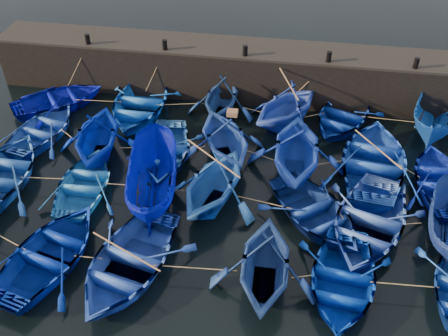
# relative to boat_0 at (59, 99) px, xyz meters

# --- Properties ---
(ground) EXTENTS (120.00, 120.00, 0.00)m
(ground) POSITION_rel_boat_0_xyz_m (9.17, -7.53, -0.47)
(ground) COLOR black
(ground) RESTS_ON ground
(quay_wall) EXTENTS (26.00, 2.50, 2.50)m
(quay_wall) POSITION_rel_boat_0_xyz_m (9.17, 2.97, 0.78)
(quay_wall) COLOR black
(quay_wall) RESTS_ON ground
(quay_top) EXTENTS (26.00, 2.50, 0.12)m
(quay_top) POSITION_rel_boat_0_xyz_m (9.17, 2.97, 2.09)
(quay_top) COLOR black
(quay_top) RESTS_ON quay_wall
(bollard_0) EXTENTS (0.24, 0.24, 0.50)m
(bollard_0) POSITION_rel_boat_0_xyz_m (1.17, 2.07, 2.40)
(bollard_0) COLOR black
(bollard_0) RESTS_ON quay_top
(bollard_1) EXTENTS (0.24, 0.24, 0.50)m
(bollard_1) POSITION_rel_boat_0_xyz_m (5.17, 2.07, 2.40)
(bollard_1) COLOR black
(bollard_1) RESTS_ON quay_top
(bollard_2) EXTENTS (0.24, 0.24, 0.50)m
(bollard_2) POSITION_rel_boat_0_xyz_m (9.17, 2.07, 2.40)
(bollard_2) COLOR black
(bollard_2) RESTS_ON quay_top
(bollard_3) EXTENTS (0.24, 0.24, 0.50)m
(bollard_3) POSITION_rel_boat_0_xyz_m (13.17, 2.07, 2.40)
(bollard_3) COLOR black
(bollard_3) RESTS_ON quay_top
(bollard_4) EXTENTS (0.24, 0.24, 0.50)m
(bollard_4) POSITION_rel_boat_0_xyz_m (17.17, 2.07, 2.40)
(bollard_4) COLOR black
(bollard_4) RESTS_ON quay_top
(boat_0) EXTENTS (5.59, 5.40, 0.95)m
(boat_0) POSITION_rel_boat_0_xyz_m (0.00, 0.00, 0.00)
(boat_0) COLOR #00088E
(boat_0) RESTS_ON ground
(boat_1) EXTENTS (3.97, 5.52, 1.14)m
(boat_1) POSITION_rel_boat_0_xyz_m (4.16, 0.17, 0.10)
(boat_1) COLOR blue
(boat_1) RESTS_ON ground
(boat_2) EXTENTS (3.48, 3.99, 2.02)m
(boat_2) POSITION_rel_boat_0_xyz_m (8.23, 0.70, 0.54)
(boat_2) COLOR navy
(boat_2) RESTS_ON ground
(boat_3) EXTENTS (5.52, 5.65, 2.26)m
(boat_3) POSITION_rel_boat_0_xyz_m (11.43, 0.25, 0.66)
(boat_3) COLOR blue
(boat_3) RESTS_ON ground
(boat_4) EXTENTS (4.85, 5.59, 0.97)m
(boat_4) POSITION_rel_boat_0_xyz_m (14.12, 0.75, 0.01)
(boat_4) COLOR navy
(boat_4) RESTS_ON ground
(boat_5) EXTENTS (3.48, 5.67, 2.06)m
(boat_5) POSITION_rel_boat_0_xyz_m (18.35, 0.65, 0.56)
(boat_5) COLOR #124996
(boat_5) RESTS_ON ground
(boat_6) EXTENTS (3.99, 4.95, 0.91)m
(boat_6) POSITION_rel_boat_0_xyz_m (0.35, -2.57, -0.02)
(boat_6) COLOR #2049AD
(boat_6) RESTS_ON ground
(boat_7) EXTENTS (4.42, 4.92, 2.31)m
(boat_7) POSITION_rel_boat_0_xyz_m (3.46, -3.51, 0.68)
(boat_7) COLOR #001CA4
(boat_7) RESTS_ON ground
(boat_8) EXTENTS (3.80, 4.94, 0.95)m
(boat_8) POSITION_rel_boat_0_xyz_m (6.36, -3.30, 0.00)
(boat_8) COLOR #1A4D90
(boat_8) RESTS_ON ground
(boat_9) EXTENTS (5.35, 5.62, 2.31)m
(boat_9) POSITION_rel_boat_0_xyz_m (8.97, -2.78, 0.68)
(boat_9) COLOR #2146A5
(boat_9) RESTS_ON ground
(boat_10) EXTENTS (4.25, 4.91, 2.54)m
(boat_10) POSITION_rel_boat_0_xyz_m (12.08, -3.29, 0.80)
(boat_10) COLOR #163AB6
(boat_10) RESTS_ON ground
(boat_11) EXTENTS (4.81, 6.25, 1.20)m
(boat_11) POSITION_rel_boat_0_xyz_m (15.39, -2.70, 0.13)
(boat_11) COLOR #113BA6
(boat_11) RESTS_ON ground
(boat_12) EXTENTS (3.59, 4.84, 0.97)m
(boat_12) POSITION_rel_boat_0_xyz_m (18.04, -3.46, 0.01)
(boat_12) COLOR #0A229D
(boat_12) RESTS_ON ground
(boat_13) EXTENTS (3.87, 5.38, 1.11)m
(boat_13) POSITION_rel_boat_0_xyz_m (0.14, -6.07, 0.08)
(boat_13) COLOR #1A4992
(boat_13) RESTS_ON ground
(boat_14) EXTENTS (3.35, 4.49, 0.89)m
(boat_14) POSITION_rel_boat_0_xyz_m (3.71, -5.88, -0.03)
(boat_14) COLOR blue
(boat_14) RESTS_ON ground
(boat_15) EXTENTS (2.87, 5.44, 2.00)m
(boat_15) POSITION_rel_boat_0_xyz_m (6.54, -5.83, 0.53)
(boat_15) COLOR #000A8F
(boat_15) RESTS_ON ground
(boat_16) EXTENTS (4.80, 5.21, 2.29)m
(boat_16) POSITION_rel_boat_0_xyz_m (8.99, -5.77, 0.67)
(boat_16) COLOR blue
(boat_16) RESTS_ON ground
(boat_17) EXTENTS (5.48, 5.70, 0.96)m
(boat_17) POSITION_rel_boat_0_xyz_m (12.98, -6.15, 0.01)
(boat_17) COLOR navy
(boat_17) RESTS_ON ground
(boat_18) EXTENTS (5.21, 6.20, 1.10)m
(boat_18) POSITION_rel_boat_0_xyz_m (14.90, -6.41, 0.08)
(boat_18) COLOR blue
(boat_18) RESTS_ON ground
(boat_21) EXTENTS (4.55, 5.55, 1.01)m
(boat_21) POSITION_rel_boat_0_xyz_m (3.93, -9.68, 0.03)
(boat_21) COLOR navy
(boat_21) RESTS_ON ground
(boat_22) EXTENTS (4.69, 5.81, 1.07)m
(boat_22) POSITION_rel_boat_0_xyz_m (6.71, -9.65, 0.06)
(boat_22) COLOR #2145AB
(boat_22) RESTS_ON ground
(boat_23) EXTENTS (3.70, 4.26, 2.20)m
(boat_23) POSITION_rel_boat_0_xyz_m (11.34, -9.43, 0.63)
(boat_23) COLOR navy
(boat_23) RESTS_ON ground
(boat_24) EXTENTS (3.73, 4.89, 0.95)m
(boat_24) POSITION_rel_boat_0_xyz_m (13.90, -9.19, 0.00)
(boat_24) COLOR #0330A9
(boat_24) RESTS_ON ground
(wooden_crate) EXTENTS (0.45, 0.38, 0.21)m
(wooden_crate) POSITION_rel_boat_0_xyz_m (9.27, -2.78, 1.94)
(wooden_crate) COLOR brown
(wooden_crate) RESTS_ON boat_9
(mooring_ropes) EXTENTS (18.39, 11.69, 2.10)m
(mooring_ropes) POSITION_rel_boat_0_xyz_m (9.11, -2.50, 0.39)
(mooring_ropes) COLOR tan
(mooring_ropes) RESTS_ON ground
(loose_oars) EXTENTS (10.93, 11.98, 1.28)m
(loose_oars) POSITION_rel_boat_0_xyz_m (10.63, -4.46, 1.26)
(loose_oars) COLOR #99724C
(loose_oars) RESTS_ON ground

